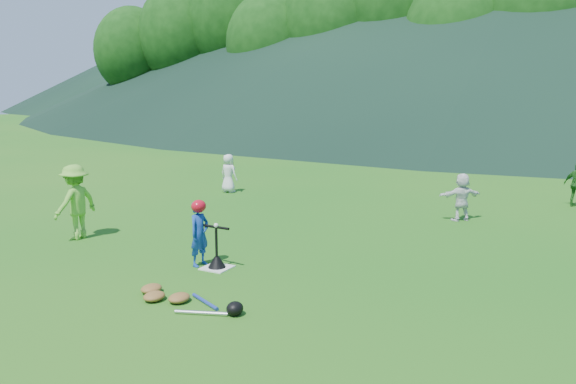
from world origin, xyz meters
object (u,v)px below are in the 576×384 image
object	(u,v)px
batter_child	(199,234)
fielder_a	(229,173)
home_plate	(217,268)
batting_tee	(217,261)
adult_coach	(76,202)
equipment_pile	(179,298)
fielder_d	(462,197)

from	to	relation	value
batter_child	fielder_a	bearing A→B (deg)	36.03
home_plate	batting_tee	bearing A→B (deg)	0.00
adult_coach	fielder_a	distance (m)	5.79
home_plate	fielder_a	bearing A→B (deg)	122.75
batting_tee	batter_child	bearing A→B (deg)	-179.72
batter_child	equipment_pile	distance (m)	1.77
home_plate	equipment_pile	xyz separation A→B (m)	(0.43, -1.52, 0.06)
fielder_a	batter_child	bearing A→B (deg)	126.47
batter_child	equipment_pile	world-z (taller)	batter_child
fielder_a	batting_tee	distance (m)	7.17
batter_child	fielder_a	size ratio (longest dim) A/B	0.99
home_plate	batter_child	xyz separation A→B (m)	(-0.35, -0.00, 0.54)
adult_coach	fielder_d	distance (m)	8.33
adult_coach	fielder_a	size ratio (longest dim) A/B	1.34
batter_child	adult_coach	distance (m)	3.25
home_plate	fielder_d	distance (m)	6.25
batting_tee	equipment_pile	xyz separation A→B (m)	(0.43, -1.52, -0.06)
batter_child	adult_coach	world-z (taller)	adult_coach
home_plate	batting_tee	size ratio (longest dim) A/B	0.66
adult_coach	fielder_a	bearing A→B (deg)	-176.45
home_plate	fielder_a	xyz separation A→B (m)	(-3.87, 6.02, 0.55)
fielder_d	equipment_pile	xyz separation A→B (m)	(-2.42, -7.05, -0.48)
home_plate	equipment_pile	bearing A→B (deg)	-74.22
fielder_d	equipment_pile	size ratio (longest dim) A/B	0.61
batter_child	fielder_d	size ratio (longest dim) A/B	1.01
fielder_a	fielder_d	distance (m)	6.74
home_plate	fielder_d	xyz separation A→B (m)	(2.85, 5.53, 0.54)
home_plate	batter_child	bearing A→B (deg)	-179.72
fielder_d	batting_tee	distance (m)	6.24
home_plate	batting_tee	xyz separation A→B (m)	(0.00, 0.00, 0.12)
batter_child	equipment_pile	xyz separation A→B (m)	(0.77, -1.52, -0.49)
batter_child	fielder_a	world-z (taller)	fielder_a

